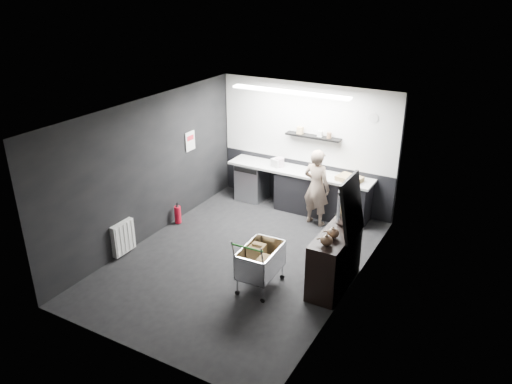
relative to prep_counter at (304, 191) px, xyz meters
The scene contains 22 objects.
floor 2.47m from the prep_counter, 93.20° to the right, with size 5.50×5.50×0.00m, color black.
ceiling 3.30m from the prep_counter, 93.20° to the right, with size 5.50×5.50×0.00m, color beige.
wall_back 0.96m from the prep_counter, 112.30° to the left, with size 5.50×5.50×0.00m, color black.
wall_front 5.25m from the prep_counter, 91.50° to the right, with size 5.50×5.50×0.00m, color black.
wall_left 3.35m from the prep_counter, 131.43° to the right, with size 5.50×5.50×0.00m, color black.
wall_right 3.18m from the prep_counter, 52.38° to the right, with size 5.50×5.50×0.00m, color black.
kitchen_wall_panel 1.43m from the prep_counter, 113.58° to the left, with size 3.95×0.02×1.70m, color silver.
dado_panel 0.34m from the prep_counter, 113.58° to the left, with size 3.95×0.02×1.00m, color black.
floating_shelf 1.18m from the prep_counter, 72.13° to the left, with size 1.20×0.22×0.04m, color black.
wall_clock 2.13m from the prep_counter, 13.36° to the left, with size 0.20×0.20×0.03m, color silver.
poster 2.63m from the prep_counter, 152.11° to the right, with size 0.02×0.30×0.40m, color silver.
poster_red_band 2.66m from the prep_counter, 152.05° to the right, with size 0.01×0.22×0.10m, color red.
radiator 3.92m from the prep_counter, 122.01° to the right, with size 0.10×0.50×0.60m, color silver.
ceiling_strip 2.29m from the prep_counter, 103.37° to the right, with size 2.40×0.20×0.04m, color white.
prep_counter is the anchor object (origin of this frame).
person 0.73m from the prep_counter, 44.51° to the right, with size 0.58×0.38×1.59m, color #C3B19A.
shopping_cart 3.06m from the prep_counter, 79.15° to the right, with size 0.57×0.91×0.99m.
sideboard 2.86m from the prep_counter, 55.61° to the right, with size 0.55×1.28×1.92m.
fire_extinguisher 2.72m from the prep_counter, 137.11° to the right, with size 0.13×0.13×0.44m.
cardboard_box 1.11m from the prep_counter, ahead, with size 0.48×0.36×0.10m, color tan.
pink_tub 0.81m from the prep_counter, behind, with size 0.20×0.20×0.20m, color beige.
white_container 0.85m from the prep_counter, behind, with size 0.20×0.15×0.18m, color silver.
Camera 1 is at (4.01, -6.63, 4.70)m, focal length 35.00 mm.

